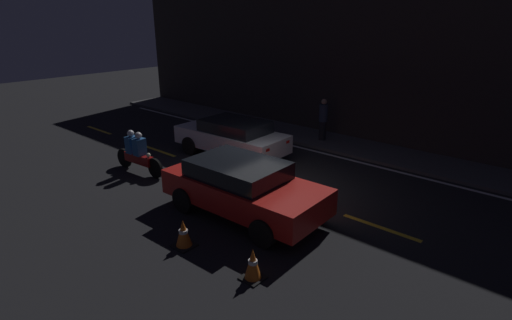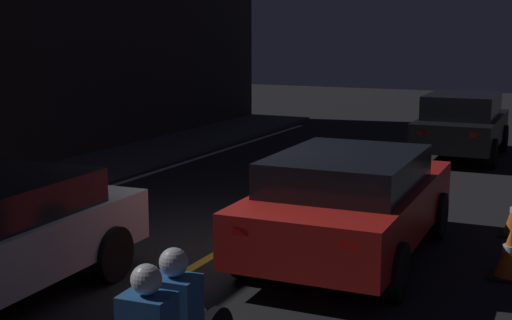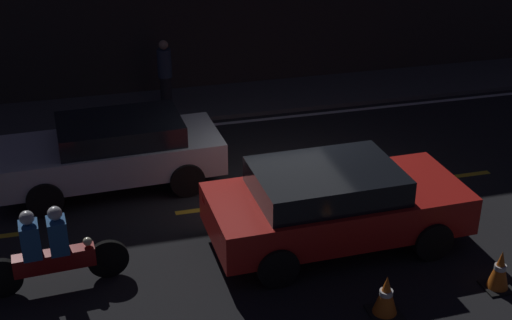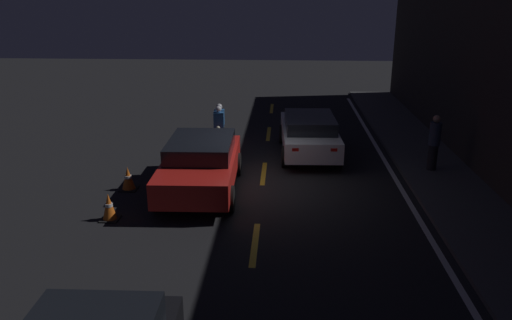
{
  "view_description": "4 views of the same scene",
  "coord_description": "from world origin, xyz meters",
  "views": [
    {
      "loc": [
        6.85,
        -8.51,
        4.89
      ],
      "look_at": [
        -0.25,
        -0.35,
        0.97
      ],
      "focal_mm": 28.0,
      "sensor_mm": 36.0,
      "label": 1
    },
    {
      "loc": [
        -8.32,
        -4.46,
        2.97
      ],
      "look_at": [
        0.88,
        -0.09,
        1.12
      ],
      "focal_mm": 50.0,
      "sensor_mm": 36.0,
      "label": 2
    },
    {
      "loc": [
        -3.5,
        -11.36,
        6.63
      ],
      "look_at": [
        -0.53,
        -0.28,
        1.04
      ],
      "focal_mm": 50.0,
      "sensor_mm": 36.0,
      "label": 3
    },
    {
      "loc": [
        13.2,
        0.58,
        5.19
      ],
      "look_at": [
        1.41,
        -0.1,
        1.23
      ],
      "focal_mm": 35.0,
      "sensor_mm": 36.0,
      "label": 4
    }
  ],
  "objects": [
    {
      "name": "ground_plane",
      "position": [
        0.0,
        0.0,
        0.0
      ],
      "size": [
        56.0,
        56.0,
        0.0
      ],
      "primitive_type": "plane",
      "color": "black"
    },
    {
      "name": "lane_solid_kerb",
      "position": [
        0.0,
        3.9,
        0.0
      ],
      "size": [
        25.2,
        0.14,
        0.01
      ],
      "color": "silver",
      "rests_on": "ground"
    },
    {
      "name": "lane_dash_d",
      "position": [
        3.5,
        0.0,
        0.0
      ],
      "size": [
        2.0,
        0.14,
        0.01
      ],
      "color": "gold",
      "rests_on": "ground"
    },
    {
      "name": "sedan_white",
      "position": [
        -2.95,
        1.43,
        0.76
      ],
      "size": [
        4.3,
        2.01,
        1.37
      ],
      "rotation": [
        0.0,
        0.0,
        3.18
      ],
      "color": "silver",
      "rests_on": "ground"
    },
    {
      "name": "traffic_cone_near",
      "position": [
        0.51,
        -3.69,
        0.32
      ],
      "size": [
        0.47,
        0.47,
        0.65
      ],
      "color": "black",
      "rests_on": "ground"
    },
    {
      "name": "pedestrian",
      "position": [
        -1.38,
        5.09,
        0.96
      ],
      "size": [
        0.34,
        0.34,
        1.68
      ],
      "color": "black",
      "rests_on": "raised_curb"
    },
    {
      "name": "traffic_cone_mid",
      "position": [
        2.46,
        -3.56,
        0.33
      ],
      "size": [
        0.44,
        0.44,
        0.67
      ],
      "color": "black",
      "rests_on": "ground"
    },
    {
      "name": "lane_dash_c",
      "position": [
        -1.0,
        0.0,
        0.0
      ],
      "size": [
        2.0,
        0.14,
        0.01
      ],
      "color": "gold",
      "rests_on": "ground"
    },
    {
      "name": "taxi_red",
      "position": [
        0.45,
        -1.67,
        0.78
      ],
      "size": [
        4.35,
        2.11,
        1.43
      ],
      "rotation": [
        0.0,
        0.0,
        0.02
      ],
      "color": "red",
      "rests_on": "ground"
    },
    {
      "name": "raised_curb",
      "position": [
        0.0,
        5.23,
        0.05
      ],
      "size": [
        28.0,
        2.17,
        0.1
      ],
      "color": "#424244",
      "rests_on": "ground"
    },
    {
      "name": "motorcycle",
      "position": [
        -4.19,
        -1.75,
        0.65
      ],
      "size": [
        2.26,
        0.4,
        1.4
      ],
      "rotation": [
        0.0,
        0.0,
        0.07
      ],
      "color": "black",
      "rests_on": "ground"
    }
  ]
}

